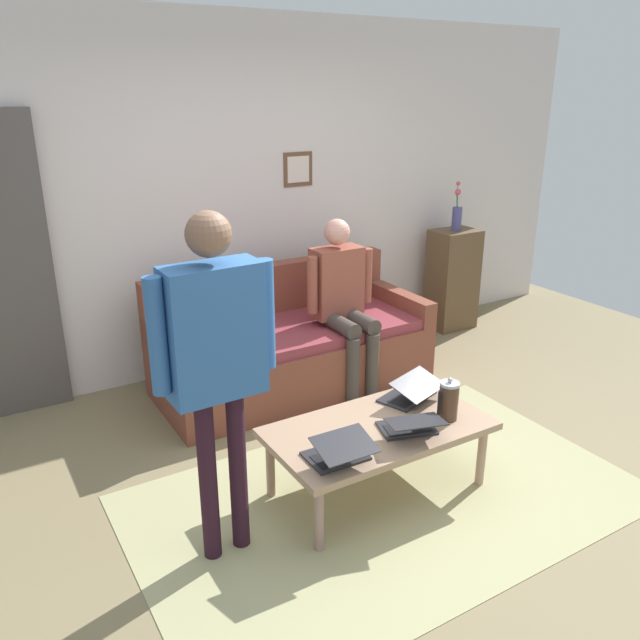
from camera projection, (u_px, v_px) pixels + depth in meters
name	position (u px, v px, depth m)	size (l,w,h in m)	color
ground_plane	(393.00, 489.00, 3.65)	(7.68, 7.68, 0.00)	#807150
area_rug	(387.00, 498.00, 3.57)	(2.76, 1.68, 0.01)	tan
back_wall	(228.00, 198.00, 4.96)	(7.04, 0.11, 2.70)	silver
couch	(291.00, 347.00, 4.84)	(2.03, 0.88, 0.88)	brown
coffee_table	(379.00, 432.00, 3.52)	(1.22, 0.66, 0.41)	tan
laptop_left	(410.00, 426.00, 3.42)	(0.37, 0.39, 0.12)	#28282D
laptop_center	(339.00, 452.00, 3.17)	(0.30, 0.31, 0.15)	#28282D
laptop_right	(411.00, 392.00, 3.79)	(0.41, 0.37, 0.15)	#28282D
french_press	(449.00, 400.00, 3.55)	(0.13, 0.11, 0.25)	#4C3323
side_shelf	(452.00, 279.00, 5.97)	(0.42, 0.32, 0.94)	brown
flower_vase	(457.00, 214.00, 5.76)	(0.09, 0.09, 0.44)	#484783
person_standing	(215.00, 348.00, 2.80)	(0.59, 0.20, 1.69)	black
person_seated	(342.00, 295.00, 4.67)	(0.55, 0.51, 1.28)	#423833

